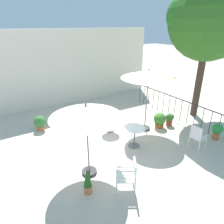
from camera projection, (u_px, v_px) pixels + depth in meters
name	position (u px, v px, depth m)	size (l,w,h in m)	color
ground_plane	(116.00, 136.00, 7.93)	(60.00, 60.00, 0.00)	beige
villa_facade	(69.00, 67.00, 10.73)	(9.72, 0.30, 3.84)	silver
terrace_railing	(175.00, 104.00, 9.21)	(0.03, 5.40, 1.01)	black
shade_tree	(210.00, 19.00, 8.23)	(3.48, 3.31, 5.85)	#493428
patio_umbrella_0	(148.00, 75.00, 7.57)	(2.06, 2.06, 2.53)	#2D2D2D
patio_umbrella_1	(86.00, 112.00, 5.21)	(1.94, 1.94, 2.20)	#2D2D2D
cafe_table_0	(135.00, 133.00, 7.11)	(0.76, 0.76, 0.73)	white
cafe_table_1	(110.00, 119.00, 8.15)	(0.71, 0.71, 0.76)	white
patio_chair_0	(129.00, 174.00, 5.19)	(0.68, 0.67, 0.89)	silver
patio_chair_1	(197.00, 136.00, 6.89)	(0.46, 0.46, 0.93)	white
potted_plant_0	(40.00, 122.00, 8.29)	(0.48, 0.48, 0.61)	#CF6A39
potted_plant_1	(96.00, 119.00, 8.54)	(0.38, 0.38, 0.63)	#9B4A2F
potted_plant_2	(217.00, 130.00, 7.59)	(0.40, 0.40, 0.64)	#B9643C
potted_plant_3	(170.00, 119.00, 8.69)	(0.34, 0.34, 0.55)	#A3492E
potted_plant_4	(160.00, 120.00, 8.50)	(0.52, 0.52, 0.65)	#AA5629
potted_plant_5	(88.00, 181.00, 5.14)	(0.22, 0.22, 0.79)	#C9724B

